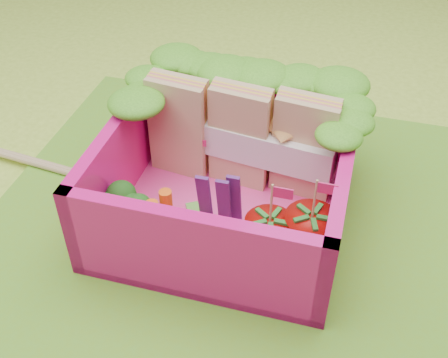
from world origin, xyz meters
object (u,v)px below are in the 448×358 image
Objects in this scene: strawberry_left at (269,238)px; sandwich_stack at (241,137)px; broccoli at (126,210)px; chopsticks at (53,167)px; strawberry_right at (309,236)px; bento_box at (227,176)px.

sandwich_stack is at bearing 117.00° from strawberry_left.
strawberry_left is at bearing 2.75° from broccoli.
broccoli reaches higher than chopsticks.
broccoli is 0.63× the size of strawberry_left.
strawberry_right is (0.96, 0.10, -0.03)m from broccoli.
strawberry_left is at bearing -161.99° from strawberry_right.
broccoli is 0.14× the size of chopsticks.
bento_box is at bearing 37.47° from broccoli.
bento_box reaches higher than strawberry_left.
strawberry_left is at bearing -14.99° from chopsticks.
bento_box is 2.52× the size of strawberry_right.
bento_box is 0.58× the size of chopsticks.
bento_box is 0.58m from broccoli.
broccoli is (-0.46, -0.62, -0.13)m from sandwich_stack.
chopsticks is at bearing -170.66° from sandwich_stack.
sandwich_stack is 3.64× the size of broccoli.
sandwich_stack reaches higher than strawberry_left.
sandwich_stack is at bearing 88.87° from bento_box.
strawberry_left is 0.22× the size of chopsticks.
bento_box is 0.44m from strawberry_left.
sandwich_stack reaches higher than bento_box.
sandwich_stack is 2.19× the size of strawberry_right.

